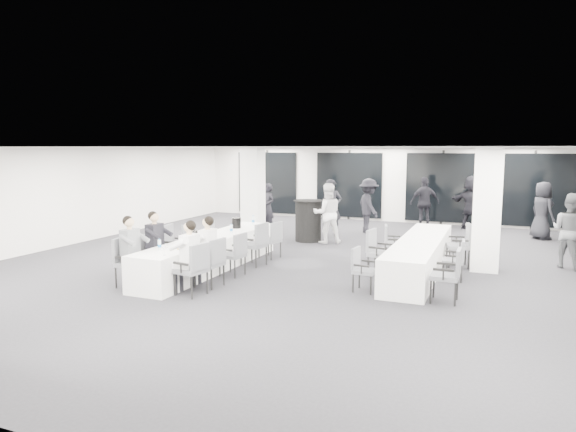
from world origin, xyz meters
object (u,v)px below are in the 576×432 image
Objects in this scene: banquet_table_side at (420,256)px; standing_guest_f at (472,199)px; chair_main_left_fourth at (193,240)px; chair_main_left_near at (126,259)px; chair_main_left_far at (214,235)px; chair_main_right_second at (212,259)px; chair_main_left_mid at (173,244)px; chair_main_right_near at (194,266)px; chair_main_right_fourth at (257,242)px; standing_guest_b at (327,209)px; cocktail_table at (308,220)px; chair_side_right_near at (450,272)px; chair_side_left_mid at (377,249)px; chair_side_left_far at (391,241)px; ice_bucket_far at (236,223)px; standing_guest_a at (331,204)px; chair_main_left_second at (152,253)px; standing_guest_e at (543,207)px; chair_side_right_mid at (457,257)px; chair_side_left_near at (362,267)px; standing_guest_c at (369,202)px; standing_guest_g at (268,204)px; standing_guest_d at (425,199)px; ice_bucket_near at (195,237)px; banquet_table_main at (211,253)px; standing_guest_h at (570,226)px; chair_main_right_mid at (235,252)px; chair_side_right_far at (462,242)px; chair_main_right_far at (272,238)px.

banquet_table_side is 2.38× the size of standing_guest_f.
chair_main_left_fourth is at bearing -169.07° from banquet_table_side.
chair_main_left_near is 12.05m from standing_guest_f.
chair_main_right_second is (1.66, -2.84, 0.07)m from chair_main_left_far.
chair_main_right_near is at bearing 37.95° from chair_main_left_mid.
chair_main_right_fourth is 3.53m from standing_guest_b.
cocktail_table is at bearing 9.79° from chair_main_right_fourth.
chair_side_right_near is (4.51, -4.82, -0.06)m from cocktail_table.
chair_side_left_far is (0.01, 1.49, -0.06)m from chair_side_left_mid.
chair_side_left_far is at bearing 15.49° from ice_bucket_far.
standing_guest_a is (2.05, 7.20, 0.46)m from chair_main_left_near.
banquet_table_side is 1.05m from chair_side_left_mid.
chair_main_left_second is (-5.33, -2.64, 0.15)m from banquet_table_side.
standing_guest_e reaches higher than chair_main_left_far.
chair_side_right_mid is 5.43m from ice_bucket_far.
chair_side_left_near is at bearing 108.05° from chair_main_left_second.
standing_guest_g is (-3.24, -0.86, -0.11)m from standing_guest_c.
chair_main_right_fourth is 8.96m from standing_guest_f.
standing_guest_f is (6.04, 6.99, 0.56)m from chair_main_left_far.
standing_guest_g is at bearing -0.50° from standing_guest_d.
ice_bucket_near is (0.92, -0.49, 0.30)m from chair_main_left_mid.
chair_main_left_mid reaches higher than chair_main_right_near.
standing_guest_a reaches higher than chair_side_left_mid.
chair_side_left_near is (2.84, 0.86, -0.08)m from chair_main_right_second.
banquet_table_main is 5.38m from chair_side_right_near.
chair_main_right_second is at bearing 69.95° from standing_guest_h.
standing_guest_d is at bearing -15.11° from standing_guest_h.
standing_guest_h is (8.48, 4.38, 0.47)m from chair_main_left_second.
ice_bucket_far is at bearing -111.34° from chair_side_left_near.
chair_main_right_second is 0.97m from chair_main_right_mid.
chair_side_left_far is at bearing -22.05° from chair_main_right_near.
standing_guest_a is (0.39, 1.05, 0.40)m from cocktail_table.
chair_side_left_far is 0.45× the size of standing_guest_b.
chair_side_left_near is at bearing 137.59° from chair_side_right_far.
chair_side_left_mid is 0.49× the size of standing_guest_c.
chair_main_right_far is 3.50× the size of ice_bucket_far.
banquet_table_main is 5.04× the size of chair_main_right_second.
banquet_table_side is 2.18m from chair_side_left_near.
standing_guest_g reaches higher than chair_main_right_mid.
chair_side_left_mid reaches higher than chair_main_right_second.
standing_guest_d is at bearing 41.20° from standing_guest_e.
standing_guest_d is 7.63× the size of ice_bucket_far.
chair_main_right_near is at bearing 28.55° from chair_main_left_far.
chair_main_left_mid is 2.52m from chair_main_right_far.
banquet_table_main is 6.74m from standing_guest_c.
chair_main_left_second is 4.93m from chair_side_left_mid.
banquet_table_side is 5.33m from chair_main_left_far.
standing_guest_d is 1.12× the size of standing_guest_g.
ice_bucket_far reaches higher than chair_main_left_second.
chair_side_right_mid is at bearing 37.25° from chair_side_left_far.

